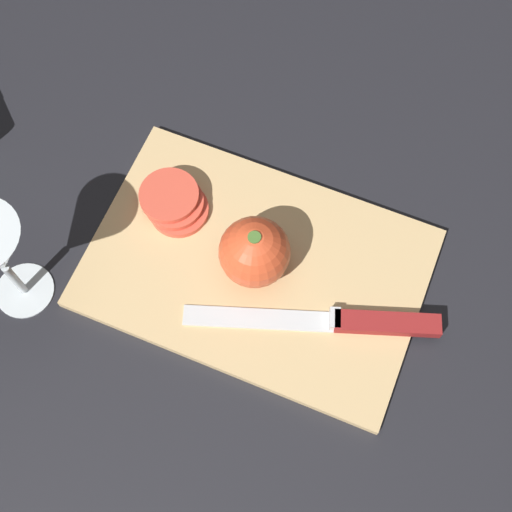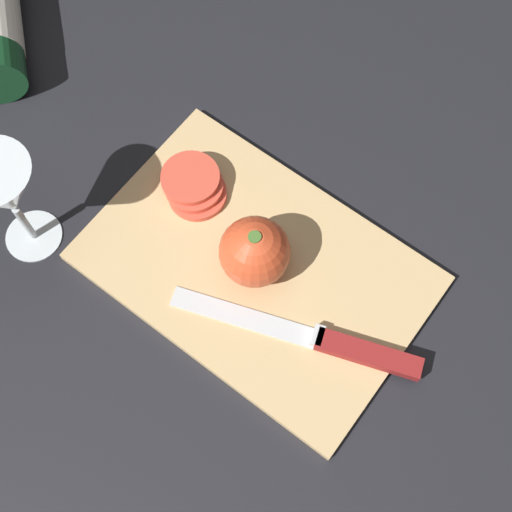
% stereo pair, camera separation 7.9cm
% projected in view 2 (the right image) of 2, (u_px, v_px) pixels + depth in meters
% --- Properties ---
extents(ground_plane, '(3.00, 3.00, 0.00)m').
position_uv_depth(ground_plane, '(269.00, 308.00, 0.82)').
color(ground_plane, black).
extents(cutting_board, '(0.38, 0.25, 0.01)m').
position_uv_depth(cutting_board, '(256.00, 268.00, 0.83)').
color(cutting_board, tan).
rests_on(cutting_board, ground_plane).
extents(wine_glass, '(0.09, 0.09, 0.16)m').
position_uv_depth(wine_glass, '(4.00, 193.00, 0.75)').
color(wine_glass, silver).
rests_on(wine_glass, ground_plane).
extents(whole_tomato, '(0.08, 0.08, 0.08)m').
position_uv_depth(whole_tomato, '(255.00, 252.00, 0.79)').
color(whole_tomato, '#DB4C28').
rests_on(whole_tomato, cutting_board).
extents(knife, '(0.28, 0.12, 0.01)m').
position_uv_depth(knife, '(344.00, 347.00, 0.78)').
color(knife, silver).
rests_on(knife, cutting_board).
extents(tomato_slice_stack_near, '(0.08, 0.08, 0.02)m').
position_uv_depth(tomato_slice_stack_near, '(194.00, 186.00, 0.85)').
color(tomato_slice_stack_near, '#DB4C38').
rests_on(tomato_slice_stack_near, cutting_board).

